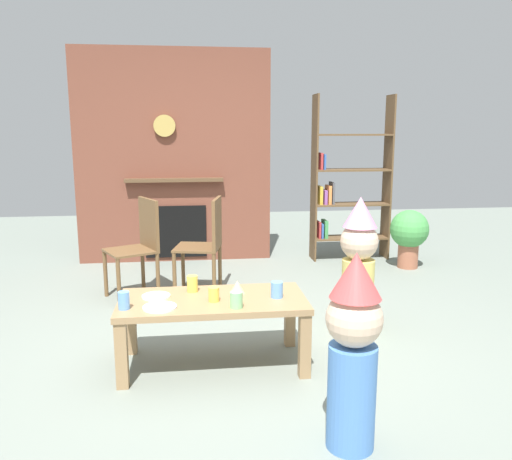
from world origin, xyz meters
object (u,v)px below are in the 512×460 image
Objects in this scene: paper_plate_rear at (160,307)px; child_in_pink at (359,261)px; coffee_table at (213,309)px; paper_cup_far_right at (236,300)px; child_with_cone_hat at (353,347)px; dining_chair_middle at (207,240)px; paper_cup_center at (124,300)px; dining_chair_left at (140,242)px; bookshelf at (346,186)px; birthday_cake_slice at (237,287)px; paper_plate_front at (156,296)px; paper_cup_near_right at (192,284)px; paper_cup_far_left at (277,290)px; paper_cup_near_left at (214,294)px; potted_plant_tall at (409,233)px.

paper_plate_rear is 0.20× the size of child_in_pink.
coffee_table is 11.96× the size of paper_cup_far_right.
child_with_cone_hat is 1.07× the size of dining_chair_middle.
paper_cup_center is 0.12× the size of dining_chair_left.
bookshelf is 2.11× the size of dining_chair_middle.
birthday_cake_slice is 0.11× the size of dining_chair_middle.
child_in_pink is at bearing 15.62° from paper_plate_front.
child_with_cone_hat reaches higher than paper_plate_rear.
paper_cup_near_right and paper_cup_center have the same top height.
paper_cup_far_right is (-0.27, -0.16, -0.00)m from paper_cup_far_left.
birthday_cake_slice is at bearing -12.80° from paper_cup_near_right.
paper_cup_near_right is 1.35m from dining_chair_middle.
paper_cup_near_left is 0.51× the size of paper_plate_front.
paper_plate_rear is (-1.99, -2.82, -0.41)m from bookshelf.
bookshelf is 3.01m from birthday_cake_slice.
bookshelf is 20.73× the size of paper_cup_near_left.
dining_chair_left is at bearing 111.05° from paper_cup_near_left.
paper_cup_near_left is at bearing 101.15° from dining_chair_middle.
child_with_cone_hat reaches higher than paper_cup_near_left.
dining_chair_left is (-0.60, 1.56, 0.01)m from paper_cup_near_left.
paper_plate_rear reaches higher than coffee_table.
paper_cup_far_right reaches higher than paper_cup_near_left.
birthday_cake_slice is 1.16m from child_with_cone_hat.
paper_cup_near_right is at bearing 82.67° from dining_chair_left.
dining_chair_middle is at bearing 104.42° from paper_cup_far_left.
dining_chair_middle is at bearing 71.49° from paper_cup_center.
bookshelf is 2.11× the size of dining_chair_left.
coffee_table is at bearing -51.26° from paper_cup_near_right.
child_in_pink reaches higher than dining_chair_left.
paper_cup_far_right is at bearing -0.53° from child_with_cone_hat.
child_with_cone_hat is at bearing -58.25° from paper_cup_far_right.
bookshelf is 3.47m from paper_plate_rear.
paper_plate_rear is at bearing 173.59° from paper_cup_far_right.
bookshelf is 17.57× the size of paper_cup_near_right.
coffee_table is at bearing 24.03° from paper_plate_rear.
bookshelf reaches higher than coffee_table.
paper_cup_center reaches higher than paper_cup_far_right.
paper_cup_near_right is at bearing 126.35° from paper_cup_far_right.
potted_plant_tall reaches higher than paper_cup_near_right.
paper_cup_near_right is 1.00× the size of paper_cup_center.
child_with_cone_hat is (0.21, -0.94, 0.01)m from paper_cup_far_left.
paper_cup_far_left is 0.32m from paper_cup_far_right.
child_with_cone_hat is at bearing -117.46° from potted_plant_tall.
paper_cup_far_left is (0.40, 0.03, 0.01)m from paper_cup_near_left.
potted_plant_tall is (1.84, 2.20, -0.11)m from paper_cup_far_left.
paper_cup_near_left is at bearing -135.22° from potted_plant_tall.
paper_cup_far_left is 0.57× the size of paper_plate_front.
paper_plate_front is 0.88× the size of paper_plate_rear.
coffee_table is 0.24m from paper_cup_near_right.
child_with_cone_hat is 3.54m from potted_plant_tall.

